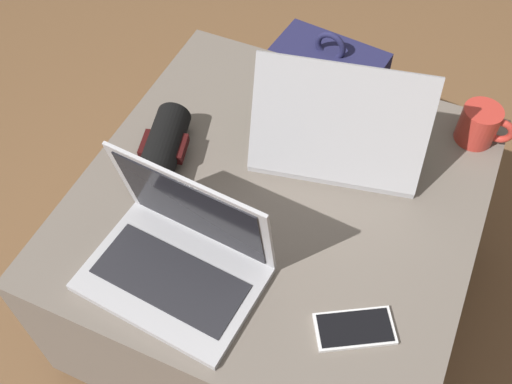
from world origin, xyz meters
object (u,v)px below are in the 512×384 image
(laptop_near, at_px, (179,255))
(coffee_mug, at_px, (480,125))
(laptop_far, at_px, (338,134))
(cell_phone, at_px, (355,329))
(backpack, at_px, (324,107))
(wrist_brace, at_px, (164,147))

(laptop_near, relative_size, coffee_mug, 2.79)
(laptop_far, height_order, cell_phone, laptop_far)
(laptop_near, height_order, backpack, laptop_near)
(laptop_far, bearing_deg, backpack, -81.58)
(laptop_far, height_order, wrist_brace, laptop_far)
(laptop_far, xyz_separation_m, wrist_brace, (-0.33, -0.17, -0.01))
(laptop_near, xyz_separation_m, cell_phone, (0.34, 0.01, -0.04))
(laptop_near, relative_size, wrist_brace, 1.65)
(laptop_near, bearing_deg, coffee_mug, 56.63)
(wrist_brace, bearing_deg, laptop_far, 27.63)
(laptop_near, bearing_deg, laptop_far, 72.18)
(laptop_near, height_order, wrist_brace, laptop_near)
(coffee_mug, bearing_deg, laptop_near, -128.30)
(laptop_near, bearing_deg, backpack, 92.74)
(backpack, bearing_deg, laptop_far, 116.73)
(laptop_near, relative_size, laptop_far, 0.85)
(backpack, bearing_deg, coffee_mug, 158.59)
(cell_phone, xyz_separation_m, wrist_brace, (-0.51, 0.22, 0.03))
(cell_phone, distance_m, backpack, 0.88)
(backpack, distance_m, wrist_brace, 0.67)
(laptop_near, xyz_separation_m, laptop_far, (0.17, 0.41, 0.00))
(cell_phone, height_order, coffee_mug, coffee_mug)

